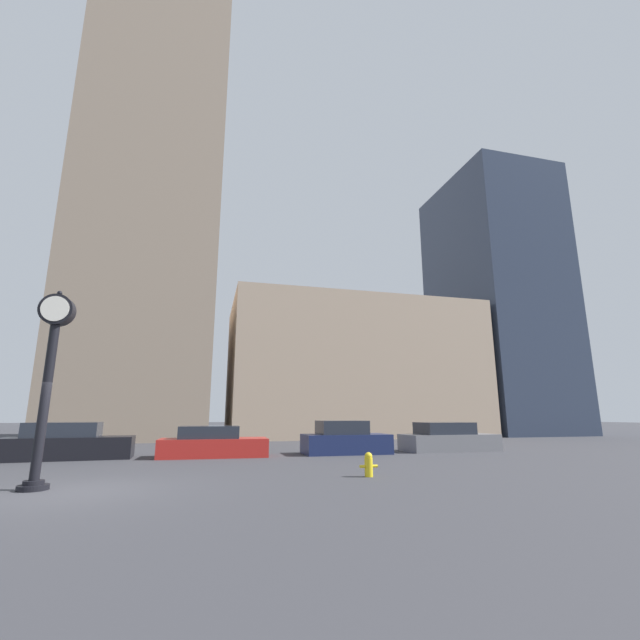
% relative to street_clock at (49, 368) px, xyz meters
% --- Properties ---
extents(ground_plane, '(200.00, 200.00, 0.00)m').
position_rel_street_clock_xyz_m(ground_plane, '(0.95, -0.54, -2.86)').
color(ground_plane, '#38383D').
extents(building_tall_tower, '(10.49, 12.00, 36.14)m').
position_rel_street_clock_xyz_m(building_tall_tower, '(-1.23, 23.46, 15.21)').
color(building_tall_tower, gray).
rests_on(building_tall_tower, ground_plane).
extents(building_storefront_row, '(20.43, 12.00, 10.96)m').
position_rel_street_clock_xyz_m(building_storefront_row, '(15.71, 23.46, 2.62)').
color(building_storefront_row, tan).
rests_on(building_storefront_row, ground_plane).
extents(building_glass_modern, '(9.08, 12.00, 25.19)m').
position_rel_street_clock_xyz_m(building_glass_modern, '(31.06, 23.46, 9.74)').
color(building_glass_modern, '#2D384C').
rests_on(building_glass_modern, ground_plane).
extents(street_clock, '(0.79, 0.67, 4.84)m').
position_rel_street_clock_xyz_m(street_clock, '(0.00, 0.00, 0.00)').
color(street_clock, black).
rests_on(street_clock, ground_plane).
extents(car_black, '(4.87, 1.99, 1.43)m').
position_rel_street_clock_xyz_m(car_black, '(-1.48, 7.70, -2.25)').
color(car_black, black).
rests_on(car_black, ground_plane).
extents(car_red, '(4.48, 1.93, 1.26)m').
position_rel_street_clock_xyz_m(car_red, '(4.16, 7.26, -2.32)').
color(car_red, red).
rests_on(car_red, ground_plane).
extents(car_navy, '(3.89, 1.92, 1.46)m').
position_rel_street_clock_xyz_m(car_navy, '(9.99, 7.28, -2.24)').
color(car_navy, '#19234C').
rests_on(car_navy, ground_plane).
extents(car_grey, '(4.70, 2.06, 1.36)m').
position_rel_street_clock_xyz_m(car_grey, '(15.41, 7.56, -2.29)').
color(car_grey, slate).
rests_on(car_grey, ground_plane).
extents(fire_hydrant_near, '(0.53, 0.23, 0.67)m').
position_rel_street_clock_xyz_m(fire_hydrant_near, '(8.39, 0.10, -2.52)').
color(fire_hydrant_near, yellow).
rests_on(fire_hydrant_near, ground_plane).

